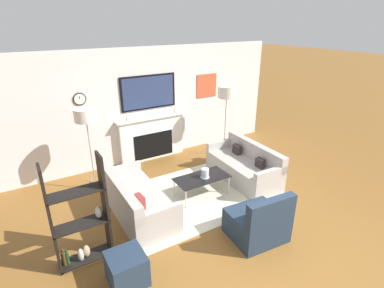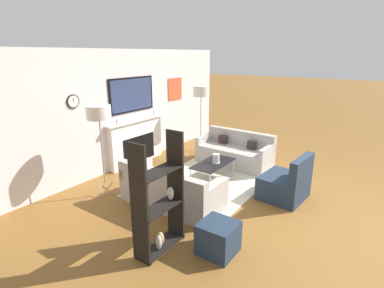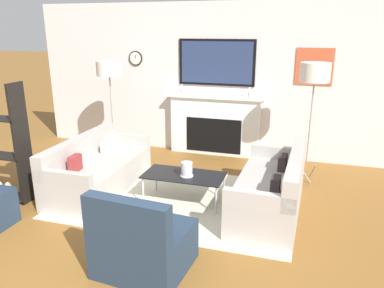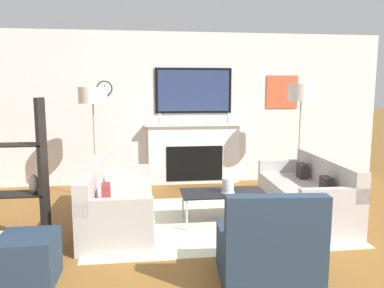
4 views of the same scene
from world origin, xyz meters
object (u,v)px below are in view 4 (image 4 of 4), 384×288
(ottoman, at_px, (28,260))
(armchair, at_px, (268,252))
(couch_right, at_px, (307,196))
(couch_left, at_px, (116,204))
(floor_lamp_left, at_px, (93,97))
(shelf_unit, at_px, (7,189))
(floor_lamp_right, at_px, (301,94))
(coffee_table, at_px, (223,194))
(hurricane_candle, at_px, (228,186))

(ottoman, bearing_deg, armchair, -6.64)
(couch_right, bearing_deg, couch_left, 179.99)
(floor_lamp_left, relative_size, shelf_unit, 1.08)
(floor_lamp_left, relative_size, floor_lamp_right, 0.97)
(couch_left, bearing_deg, ottoman, -116.28)
(couch_left, xyz_separation_m, shelf_unit, (-1.05, -0.64, 0.41))
(couch_left, xyz_separation_m, floor_lamp_left, (-0.41, 1.26, 1.31))
(couch_right, bearing_deg, coffee_table, -176.65)
(floor_lamp_right, distance_m, ottoman, 4.63)
(couch_right, height_order, floor_lamp_left, floor_lamp_left)
(floor_lamp_left, bearing_deg, couch_left, -72.15)
(coffee_table, relative_size, ottoman, 2.24)
(floor_lamp_right, xyz_separation_m, shelf_unit, (-3.95, -1.90, -0.95))
(couch_left, relative_size, armchair, 2.05)
(couch_right, height_order, coffee_table, couch_right)
(couch_right, xyz_separation_m, shelf_unit, (-3.54, -0.64, 0.39))
(coffee_table, relative_size, floor_lamp_right, 0.60)
(couch_right, relative_size, hurricane_candle, 9.42)
(floor_lamp_left, xyz_separation_m, floor_lamp_right, (3.31, -0.00, 0.04))
(coffee_table, relative_size, shelf_unit, 0.66)
(floor_lamp_right, bearing_deg, shelf_unit, -154.28)
(armchair, bearing_deg, shelf_unit, 159.06)
(hurricane_candle, xyz_separation_m, shelf_unit, (-2.44, -0.54, 0.20))
(couch_left, relative_size, floor_lamp_left, 1.05)
(couch_left, xyz_separation_m, coffee_table, (1.34, -0.07, 0.10))
(couch_left, bearing_deg, shelf_unit, -148.50)
(floor_lamp_left, bearing_deg, shelf_unit, -108.65)
(floor_lamp_right, bearing_deg, coffee_table, -139.53)
(shelf_unit, distance_m, ottoman, 0.93)
(coffee_table, height_order, shelf_unit, shelf_unit)
(ottoman, bearing_deg, floor_lamp_right, 36.15)
(floor_lamp_left, bearing_deg, coffee_table, -37.16)
(couch_left, xyz_separation_m, couch_right, (2.49, -0.00, 0.02))
(couch_left, distance_m, ottoman, 1.50)
(hurricane_candle, height_order, shelf_unit, shelf_unit)
(hurricane_candle, bearing_deg, ottoman, -148.91)
(couch_left, distance_m, coffee_table, 1.35)
(coffee_table, xyz_separation_m, shelf_unit, (-2.39, -0.57, 0.31))
(floor_lamp_right, distance_m, shelf_unit, 4.48)
(shelf_unit, relative_size, ottoman, 3.38)
(couch_right, distance_m, coffee_table, 1.15)
(floor_lamp_right, bearing_deg, hurricane_candle, -137.85)
(floor_lamp_left, bearing_deg, armchair, -57.28)
(ottoman, bearing_deg, coffee_table, 32.44)
(shelf_unit, xyz_separation_m, ottoman, (0.38, -0.70, -0.46))
(couch_right, bearing_deg, ottoman, -156.95)
(floor_lamp_left, bearing_deg, couch_right, -23.48)
(couch_right, distance_m, hurricane_candle, 1.12)
(coffee_table, height_order, hurricane_candle, hurricane_candle)
(couch_left, bearing_deg, couch_right, -0.01)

